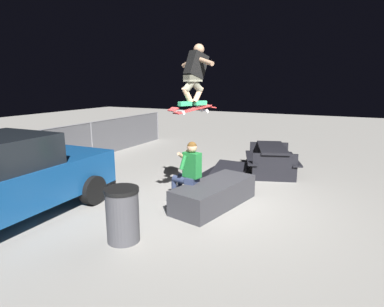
{
  "coord_description": "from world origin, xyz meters",
  "views": [
    {
      "loc": [
        -5.8,
        -2.3,
        2.46
      ],
      "look_at": [
        -0.3,
        0.42,
        1.09
      ],
      "focal_mm": 30.05,
      "sensor_mm": 36.0,
      "label": 1
    }
  ],
  "objects_px": {
    "kicker_ramp": "(227,175)",
    "picnic_table_back": "(272,155)",
    "trash_bin": "(123,215)",
    "person_sitting_on_ledge": "(188,170)",
    "skater_airborne": "(195,72)",
    "skateboard": "(193,109)",
    "ledge_box_main": "(214,194)"
  },
  "relations": [
    {
      "from": "kicker_ramp",
      "to": "skateboard",
      "type": "bearing_deg",
      "value": -177.46
    },
    {
      "from": "skater_airborne",
      "to": "picnic_table_back",
      "type": "xyz_separation_m",
      "value": [
        3.09,
        -0.83,
        -2.14
      ]
    },
    {
      "from": "person_sitting_on_ledge",
      "to": "skater_airborne",
      "type": "height_order",
      "value": "skater_airborne"
    },
    {
      "from": "person_sitting_on_ledge",
      "to": "kicker_ramp",
      "type": "xyz_separation_m",
      "value": [
        2.18,
        -0.04,
        -0.67
      ]
    },
    {
      "from": "ledge_box_main",
      "to": "person_sitting_on_ledge",
      "type": "bearing_deg",
      "value": 111.23
    },
    {
      "from": "trash_bin",
      "to": "skater_airborne",
      "type": "bearing_deg",
      "value": -11.74
    },
    {
      "from": "picnic_table_back",
      "to": "trash_bin",
      "type": "bearing_deg",
      "value": 166.18
    },
    {
      "from": "ledge_box_main",
      "to": "skater_airborne",
      "type": "relative_size",
      "value": 1.78
    },
    {
      "from": "trash_bin",
      "to": "kicker_ramp",
      "type": "bearing_deg",
      "value": -3.62
    },
    {
      "from": "skateboard",
      "to": "picnic_table_back",
      "type": "bearing_deg",
      "value": -15.23
    },
    {
      "from": "ledge_box_main",
      "to": "skater_airborne",
      "type": "height_order",
      "value": "skater_airborne"
    },
    {
      "from": "picnic_table_back",
      "to": "skateboard",
      "type": "bearing_deg",
      "value": 164.77
    },
    {
      "from": "kicker_ramp",
      "to": "trash_bin",
      "type": "xyz_separation_m",
      "value": [
        -4.0,
        0.25,
        0.37
      ]
    },
    {
      "from": "ledge_box_main",
      "to": "kicker_ramp",
      "type": "relative_size",
      "value": 1.51
    },
    {
      "from": "skateboard",
      "to": "picnic_table_back",
      "type": "height_order",
      "value": "skateboard"
    },
    {
      "from": "skateboard",
      "to": "trash_bin",
      "type": "height_order",
      "value": "skateboard"
    },
    {
      "from": "person_sitting_on_ledge",
      "to": "trash_bin",
      "type": "xyz_separation_m",
      "value": [
        -1.81,
        0.22,
        -0.3
      ]
    },
    {
      "from": "kicker_ramp",
      "to": "trash_bin",
      "type": "relative_size",
      "value": 1.51
    },
    {
      "from": "skater_airborne",
      "to": "skateboard",
      "type": "bearing_deg",
      "value": 153.68
    },
    {
      "from": "skateboard",
      "to": "kicker_ramp",
      "type": "bearing_deg",
      "value": 2.54
    },
    {
      "from": "kicker_ramp",
      "to": "person_sitting_on_ledge",
      "type": "bearing_deg",
      "value": 179.06
    },
    {
      "from": "kicker_ramp",
      "to": "ledge_box_main",
      "type": "bearing_deg",
      "value": -166.86
    },
    {
      "from": "kicker_ramp",
      "to": "picnic_table_back",
      "type": "bearing_deg",
      "value": -46.44
    },
    {
      "from": "skateboard",
      "to": "trash_bin",
      "type": "relative_size",
      "value": 1.15
    },
    {
      "from": "ledge_box_main",
      "to": "person_sitting_on_ledge",
      "type": "distance_m",
      "value": 0.73
    },
    {
      "from": "kicker_ramp",
      "to": "picnic_table_back",
      "type": "height_order",
      "value": "picnic_table_back"
    },
    {
      "from": "skater_airborne",
      "to": "person_sitting_on_ledge",
      "type": "bearing_deg",
      "value": 90.13
    },
    {
      "from": "skateboard",
      "to": "kicker_ramp",
      "type": "height_order",
      "value": "skateboard"
    },
    {
      "from": "kicker_ramp",
      "to": "trash_bin",
      "type": "distance_m",
      "value": 4.02
    },
    {
      "from": "skater_airborne",
      "to": "trash_bin",
      "type": "relative_size",
      "value": 1.28
    },
    {
      "from": "skater_airborne",
      "to": "kicker_ramp",
      "type": "bearing_deg",
      "value": 3.26
    },
    {
      "from": "picnic_table_back",
      "to": "trash_bin",
      "type": "height_order",
      "value": "trash_bin"
    }
  ]
}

